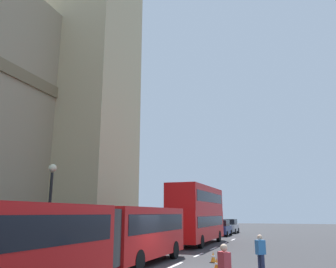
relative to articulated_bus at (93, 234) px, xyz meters
name	(u,v)px	position (x,y,z in m)	size (l,w,h in m)	color
lane_centre_marking	(176,265)	(4.85, -1.99, -1.74)	(39.00, 0.16, 0.01)	silver
articulated_bus	(93,234)	(0.00, 0.00, 0.00)	(17.28, 2.54, 2.90)	red
double_decker_bus	(197,212)	(16.91, 0.00, 0.96)	(10.55, 2.54, 4.90)	red
sedan_lead	(222,228)	(28.73, 0.21, -0.83)	(4.40, 1.86, 1.85)	navy
sedan_trailing	(230,226)	(34.97, 0.24, -0.83)	(4.40, 1.86, 1.85)	#B7B7BC
traffic_cone_west	(217,265)	(3.80, -4.35, -1.46)	(0.36, 0.36, 0.58)	black
traffic_cone_middle	(213,257)	(6.43, -3.62, -1.46)	(0.36, 0.36, 0.58)	black
street_lamp	(50,205)	(2.78, 4.51, 1.31)	(0.44, 0.44, 5.27)	black
pedestrian_by_kerb	(261,253)	(3.26, -6.42, -0.83)	(0.45, 0.45, 1.69)	#262D4C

